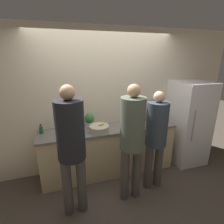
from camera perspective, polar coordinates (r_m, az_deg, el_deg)
The scene contains 13 objects.
ground_plane at distance 3.32m, azimuth 0.74°, elevation -21.59°, with size 14.00×14.00×0.00m, color #4C4238.
wall_back at distance 3.25m, azimuth -2.53°, elevation 3.43°, with size 5.20×0.06×2.60m.
counter at distance 3.33m, azimuth -1.05°, elevation -12.14°, with size 2.42×0.59×0.89m.
refrigerator at distance 3.85m, azimuth 23.54°, elevation -3.17°, with size 0.65×0.72×1.65m.
person_left at distance 2.26m, azimuth -13.17°, elevation -9.63°, with size 0.35×0.35×1.80m.
person_center at distance 2.47m, azimuth 6.59°, elevation -7.47°, with size 0.34×0.34×1.77m.
person_right at distance 2.81m, azimuth 14.18°, elevation -6.95°, with size 0.33×0.33×1.63m.
fruit_bowl at distance 2.95m, azimuth -4.20°, elevation -5.38°, with size 0.33×0.33×0.14m.
utensil_crock at distance 3.53m, azimuth 11.87°, elevation -1.45°, with size 0.10×0.10×0.25m.
bottle_amber at distance 3.09m, azimuth -12.80°, elevation -4.66°, with size 0.06×0.06×0.15m.
bottle_green at distance 3.10m, azimuth -22.12°, elevation -5.40°, with size 0.06×0.06×0.16m.
cup_red at distance 3.12m, azimuth 7.13°, elevation -4.42°, with size 0.08×0.08×0.09m.
potted_plant at distance 3.14m, azimuth -7.40°, elevation -2.62°, with size 0.16×0.16×0.24m.
Camera 1 is at (-0.81, -2.44, 2.10)m, focal length 28.00 mm.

